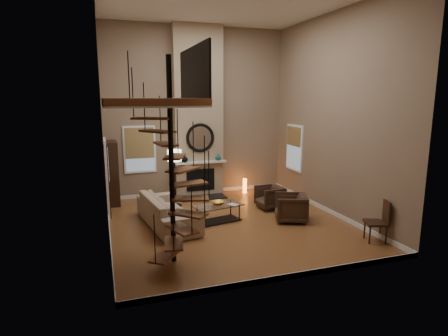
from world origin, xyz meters
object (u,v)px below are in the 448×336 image
object	(u,v)px
floor_lamp	(175,160)
side_chair	(380,219)
accent_lamp	(245,186)
armchair_far	(294,208)
coffee_table	(218,211)
hutch	(111,174)
armchair_near	(272,197)
sofa	(167,210)

from	to	relation	value
floor_lamp	side_chair	xyz separation A→B (m)	(3.87, -4.24, -0.89)
accent_lamp	armchair_far	bearing A→B (deg)	-87.11
coffee_table	side_chair	size ratio (longest dim) A/B	1.40
hutch	armchair_far	size ratio (longest dim) A/B	2.42
hutch	armchair_far	world-z (taller)	hutch
hutch	side_chair	distance (m)	7.63
floor_lamp	armchair_near	bearing A→B (deg)	-23.32
armchair_near	coffee_table	bearing A→B (deg)	-74.64
sofa	floor_lamp	size ratio (longest dim) A/B	1.48
side_chair	armchair_near	bearing A→B (deg)	111.54
armchair_far	coffee_table	xyz separation A→B (m)	(-1.92, 0.58, -0.07)
side_chair	hutch	bearing A→B (deg)	138.12
accent_lamp	armchair_near	bearing A→B (deg)	-87.47
armchair_far	armchair_near	bearing A→B (deg)	-154.65
armchair_far	side_chair	xyz separation A→B (m)	(1.15, -1.90, 0.17)
sofa	floor_lamp	distance (m)	1.98
floor_lamp	side_chair	size ratio (longest dim) A/B	1.75
armchair_far	side_chair	world-z (taller)	side_chair
hutch	coffee_table	bearing A→B (deg)	-45.12
hutch	accent_lamp	xyz separation A→B (m)	(4.36, -0.04, -0.70)
accent_lamp	side_chair	world-z (taller)	side_chair
sofa	side_chair	distance (m)	5.13
sofa	armchair_far	xyz separation A→B (m)	(3.26, -0.73, -0.04)
sofa	coffee_table	size ratio (longest dim) A/B	1.85
armchair_far	floor_lamp	world-z (taller)	floor_lamp
sofa	armchair_near	world-z (taller)	sofa
armchair_far	floor_lamp	distance (m)	3.75
armchair_far	accent_lamp	size ratio (longest dim) A/B	1.67
coffee_table	accent_lamp	distance (m)	3.11
hutch	armchair_near	distance (m)	4.91
floor_lamp	accent_lamp	bearing A→B (deg)	17.32
sofa	accent_lamp	distance (m)	3.93
sofa	coffee_table	bearing A→B (deg)	-104.29
coffee_table	floor_lamp	size ratio (longest dim) A/B	0.80
hutch	coffee_table	world-z (taller)	hutch
armchair_near	accent_lamp	size ratio (longest dim) A/B	1.48
armchair_near	side_chair	xyz separation A→B (m)	(1.22, -3.10, 0.17)
hutch	floor_lamp	xyz separation A→B (m)	(1.80, -0.84, 0.46)
coffee_table	sofa	bearing A→B (deg)	173.42
hutch	sofa	bearing A→B (deg)	-62.75
side_chair	accent_lamp	bearing A→B (deg)	104.54
accent_lamp	side_chair	xyz separation A→B (m)	(1.31, -5.04, 0.28)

